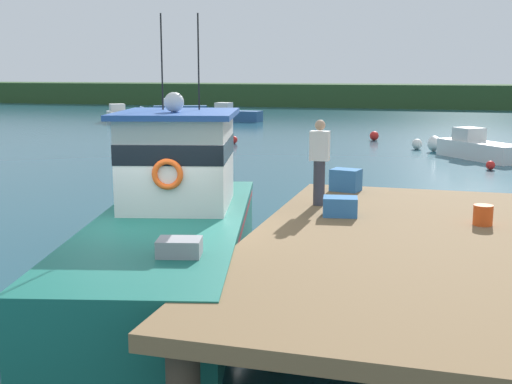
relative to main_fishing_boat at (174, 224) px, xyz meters
name	(u,v)px	position (x,y,z in m)	size (l,w,h in m)	color
ground_plane	(156,289)	(-0.07, -0.69, -1.01)	(200.00, 200.00, 0.00)	#1E4C5B
dock	(446,250)	(4.73, -0.69, 0.07)	(6.00, 9.00, 1.20)	#4C3D2D
main_fishing_boat	(174,224)	(0.00, 0.00, 0.00)	(4.34, 9.95, 4.80)	#196B5B
crate_stack_near_edge	(340,206)	(2.91, 0.67, 0.36)	(0.60, 0.44, 0.34)	#3370B2
crate_stack_mid_dock	(346,180)	(2.64, 3.17, 0.43)	(0.60, 0.44, 0.47)	#3370B2
bait_bucket	(483,215)	(5.30, 0.61, 0.36)	(0.32, 0.32, 0.34)	#E04C19
deckhand_further_back	(319,161)	(2.37, 1.52, 1.05)	(0.36, 0.22, 1.63)	#383842
moored_boat_outer_mooring	(474,148)	(5.94, 19.19, -0.56)	(4.04, 4.65, 1.31)	white
moored_boat_near_channel	(118,116)	(-18.91, 33.83, -0.55)	(3.89, 4.88, 1.34)	silver
moored_boat_far_right	(228,115)	(-11.26, 37.04, -0.53)	(5.55, 1.74, 1.39)	#285184
moored_boat_far_left	(175,110)	(-17.72, 42.00, -0.51)	(5.74, 3.12, 1.45)	#285184
mooring_buoy_inshore	(417,144)	(3.42, 21.97, -0.75)	(0.51, 0.51, 0.51)	silver
mooring_buoy_spare_mooring	(234,140)	(-5.97, 21.99, -0.81)	(0.39, 0.39, 0.39)	red
mooring_buoy_channel_marker	(490,165)	(6.43, 15.79, -0.83)	(0.35, 0.35, 0.35)	red
mooring_buoy_outer	(374,136)	(0.98, 25.64, -0.76)	(0.50, 0.50, 0.50)	red
far_shoreline	(399,96)	(-0.07, 61.31, 0.19)	(120.00, 8.00, 2.40)	#284723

